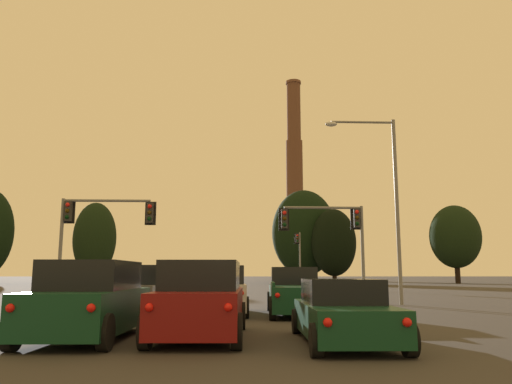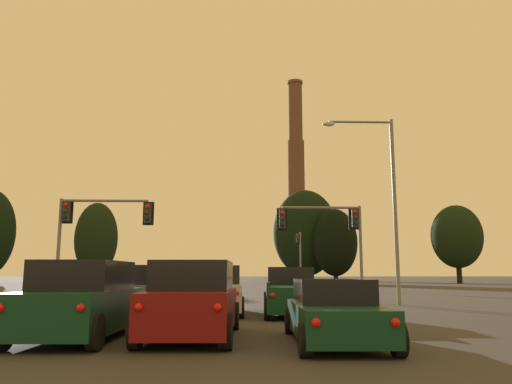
% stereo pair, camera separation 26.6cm
% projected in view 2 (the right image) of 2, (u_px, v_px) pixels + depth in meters
% --- Properties ---
extents(suv_center_lane_second, '(2.26, 4.96, 1.86)m').
position_uv_depth(suv_center_lane_second, '(194.00, 301.00, 12.25)').
color(suv_center_lane_second, maroon).
rests_on(suv_center_lane_second, ground_plane).
extents(suv_center_lane_front, '(2.15, 4.92, 1.86)m').
position_uv_depth(suv_center_lane_front, '(216.00, 291.00, 19.50)').
color(suv_center_lane_front, silver).
rests_on(suv_center_lane_front, ground_plane).
extents(suv_left_lane_front, '(2.24, 4.96, 1.86)m').
position_uv_depth(suv_left_lane_front, '(135.00, 291.00, 18.68)').
color(suv_left_lane_front, '#4C4F54').
rests_on(suv_left_lane_front, ground_plane).
extents(sedan_right_lane_second, '(2.09, 4.74, 1.43)m').
position_uv_depth(sedan_right_lane_second, '(334.00, 313.00, 11.32)').
color(sedan_right_lane_second, '#0F3823').
rests_on(sedan_right_lane_second, ground_plane).
extents(pickup_truck_right_lane_front, '(2.44, 5.59, 1.82)m').
position_uv_depth(pickup_truck_right_lane_front, '(292.00, 293.00, 19.30)').
color(pickup_truck_right_lane_front, '#0F3823').
rests_on(pickup_truck_right_lane_front, ground_plane).
extents(suv_left_lane_second, '(2.23, 4.95, 1.86)m').
position_uv_depth(suv_left_lane_second, '(83.00, 301.00, 12.09)').
color(suv_left_lane_second, '#0F3823').
rests_on(suv_left_lane_second, ground_plane).
extents(traffic_light_far_right, '(0.78, 0.50, 6.21)m').
position_uv_depth(traffic_light_far_right, '(299.00, 251.00, 56.45)').
color(traffic_light_far_right, slate).
rests_on(traffic_light_far_right, ground_plane).
extents(traffic_light_overhead_left, '(5.01, 0.50, 5.45)m').
position_uv_depth(traffic_light_overhead_left, '(92.00, 223.00, 26.02)').
color(traffic_light_overhead_left, slate).
rests_on(traffic_light_overhead_left, ground_plane).
extents(traffic_light_overhead_right, '(4.78, 0.50, 5.26)m').
position_uv_depth(traffic_light_overhead_right, '(332.00, 229.00, 27.35)').
color(traffic_light_overhead_right, slate).
rests_on(traffic_light_overhead_right, ground_plane).
extents(street_lamp, '(3.77, 0.36, 9.69)m').
position_uv_depth(street_lamp, '(384.00, 189.00, 26.00)').
color(street_lamp, slate).
rests_on(street_lamp, ground_plane).
extents(smokestack, '(8.13, 8.13, 52.88)m').
position_uv_depth(smokestack, '(297.00, 199.00, 129.51)').
color(smokestack, '#523427').
rests_on(smokestack, ground_plane).
extents(treeline_left_mid, '(7.23, 6.51, 12.02)m').
position_uv_depth(treeline_left_mid, '(335.00, 242.00, 80.66)').
color(treeline_left_mid, black).
rests_on(treeline_left_mid, ground_plane).
extents(treeline_center_left, '(7.20, 6.48, 13.66)m').
position_uv_depth(treeline_center_left, '(96.00, 239.00, 85.03)').
color(treeline_center_left, black).
rests_on(treeline_center_left, ground_plane).
extents(treeline_far_right, '(11.08, 9.97, 15.92)m').
position_uv_depth(treeline_far_right, '(305.00, 233.00, 85.77)').
color(treeline_far_right, black).
rests_on(treeline_far_right, ground_plane).
extents(treeline_far_left, '(8.29, 7.46, 12.79)m').
position_uv_depth(treeline_far_left, '(457.00, 237.00, 81.93)').
color(treeline_far_left, black).
rests_on(treeline_far_left, ground_plane).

